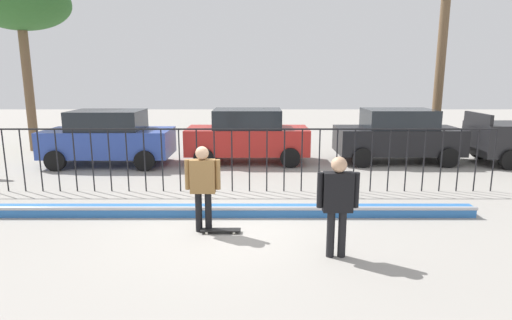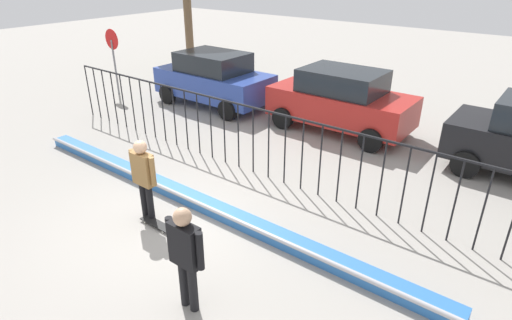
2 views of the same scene
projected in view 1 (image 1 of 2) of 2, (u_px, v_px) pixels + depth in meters
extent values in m
plane|color=#9E9991|center=(223.00, 229.00, 8.59)|extent=(60.00, 60.00, 0.00)
cube|color=#2D6BB7|center=(226.00, 211.00, 9.42)|extent=(11.00, 0.36, 0.22)
cylinder|color=#B2B2B7|center=(225.00, 209.00, 9.22)|extent=(11.00, 0.09, 0.09)
cylinder|color=black|center=(3.00, 160.00, 11.21)|extent=(0.04, 0.04, 1.71)
cylinder|color=black|center=(21.00, 160.00, 11.21)|extent=(0.04, 0.04, 1.71)
cylinder|color=black|center=(38.00, 160.00, 11.21)|extent=(0.04, 0.04, 1.71)
cylinder|color=black|center=(56.00, 160.00, 11.21)|extent=(0.04, 0.04, 1.71)
cylinder|color=black|center=(73.00, 160.00, 11.21)|extent=(0.04, 0.04, 1.71)
cylinder|color=black|center=(91.00, 160.00, 11.21)|extent=(0.04, 0.04, 1.71)
cylinder|color=black|center=(108.00, 160.00, 11.22)|extent=(0.04, 0.04, 1.71)
cylinder|color=black|center=(126.00, 160.00, 11.22)|extent=(0.04, 0.04, 1.71)
cylinder|color=black|center=(143.00, 160.00, 11.22)|extent=(0.04, 0.04, 1.71)
cylinder|color=black|center=(161.00, 160.00, 11.22)|extent=(0.04, 0.04, 1.71)
cylinder|color=black|center=(178.00, 160.00, 11.22)|extent=(0.04, 0.04, 1.71)
cylinder|color=black|center=(196.00, 160.00, 11.22)|extent=(0.04, 0.04, 1.71)
cylinder|color=black|center=(213.00, 160.00, 11.22)|extent=(0.04, 0.04, 1.71)
cylinder|color=black|center=(231.00, 160.00, 11.23)|extent=(0.04, 0.04, 1.71)
cylinder|color=black|center=(248.00, 160.00, 11.23)|extent=(0.04, 0.04, 1.71)
cylinder|color=black|center=(266.00, 160.00, 11.23)|extent=(0.04, 0.04, 1.71)
cylinder|color=black|center=(283.00, 160.00, 11.23)|extent=(0.04, 0.04, 1.71)
cylinder|color=black|center=(301.00, 160.00, 11.23)|extent=(0.04, 0.04, 1.71)
cylinder|color=black|center=(318.00, 160.00, 11.23)|extent=(0.04, 0.04, 1.71)
cylinder|color=black|center=(335.00, 160.00, 11.23)|extent=(0.04, 0.04, 1.71)
cylinder|color=black|center=(353.00, 160.00, 11.23)|extent=(0.04, 0.04, 1.71)
cylinder|color=black|center=(370.00, 160.00, 11.24)|extent=(0.04, 0.04, 1.71)
cylinder|color=black|center=(388.00, 160.00, 11.24)|extent=(0.04, 0.04, 1.71)
cylinder|color=black|center=(405.00, 160.00, 11.24)|extent=(0.04, 0.04, 1.71)
cylinder|color=black|center=(423.00, 160.00, 11.24)|extent=(0.04, 0.04, 1.71)
cylinder|color=black|center=(440.00, 160.00, 11.24)|extent=(0.04, 0.04, 1.71)
cylinder|color=black|center=(457.00, 160.00, 11.24)|extent=(0.04, 0.04, 1.71)
cylinder|color=black|center=(475.00, 160.00, 11.24)|extent=(0.04, 0.04, 1.71)
cylinder|color=black|center=(492.00, 160.00, 11.25)|extent=(0.04, 0.04, 1.71)
cube|color=black|center=(230.00, 129.00, 11.06)|extent=(14.00, 0.04, 0.04)
cylinder|color=black|center=(198.00, 212.00, 8.41)|extent=(0.14, 0.14, 0.81)
cylinder|color=black|center=(207.00, 212.00, 8.41)|extent=(0.14, 0.14, 0.81)
cube|color=olive|center=(201.00, 176.00, 8.26)|extent=(0.49, 0.21, 0.67)
sphere|color=tan|center=(201.00, 153.00, 8.17)|extent=(0.26, 0.26, 0.26)
cylinder|color=olive|center=(186.00, 175.00, 8.25)|extent=(0.11, 0.11, 0.60)
cylinder|color=olive|center=(217.00, 175.00, 8.25)|extent=(0.11, 0.11, 0.60)
cube|color=black|center=(219.00, 230.00, 8.38)|extent=(0.80, 0.20, 0.02)
cylinder|color=silver|center=(233.00, 230.00, 8.47)|extent=(0.05, 0.03, 0.05)
cylinder|color=silver|center=(233.00, 233.00, 8.32)|extent=(0.05, 0.03, 0.05)
cylinder|color=silver|center=(206.00, 230.00, 8.46)|extent=(0.05, 0.03, 0.05)
cylinder|color=silver|center=(205.00, 233.00, 8.32)|extent=(0.05, 0.03, 0.05)
cylinder|color=black|center=(329.00, 234.00, 7.24)|extent=(0.14, 0.14, 0.82)
cylinder|color=black|center=(341.00, 234.00, 7.24)|extent=(0.14, 0.14, 0.82)
cube|color=black|center=(337.00, 192.00, 7.09)|extent=(0.50, 0.21, 0.68)
sphere|color=tan|center=(338.00, 165.00, 6.99)|extent=(0.27, 0.27, 0.27)
cylinder|color=black|center=(319.00, 190.00, 7.08)|extent=(0.11, 0.11, 0.61)
cylinder|color=black|center=(355.00, 190.00, 7.08)|extent=(0.11, 0.11, 0.61)
cube|color=#2D479E|center=(108.00, 143.00, 14.56)|extent=(4.30, 1.90, 0.90)
cube|color=#1E2328|center=(106.00, 120.00, 14.40)|extent=(2.37, 1.71, 0.66)
cylinder|color=black|center=(157.00, 150.00, 15.58)|extent=(0.68, 0.22, 0.68)
cylinder|color=black|center=(143.00, 161.00, 13.72)|extent=(0.68, 0.22, 0.68)
cylinder|color=black|center=(78.00, 150.00, 15.57)|extent=(0.68, 0.22, 0.68)
cylinder|color=black|center=(54.00, 161.00, 13.71)|extent=(0.68, 0.22, 0.68)
cube|color=#B2231E|center=(246.00, 140.00, 15.05)|extent=(4.30, 1.90, 0.90)
cube|color=#1E2328|center=(246.00, 119.00, 14.90)|extent=(2.37, 1.71, 0.66)
cylinder|color=black|center=(285.00, 148.00, 16.08)|extent=(0.68, 0.22, 0.68)
cylinder|color=black|center=(289.00, 158.00, 14.22)|extent=(0.68, 0.22, 0.68)
cylinder|color=black|center=(209.00, 148.00, 16.07)|extent=(0.68, 0.22, 0.68)
cylinder|color=black|center=(203.00, 158.00, 14.21)|extent=(0.68, 0.22, 0.68)
cube|color=black|center=(396.00, 140.00, 15.08)|extent=(4.30, 1.90, 0.90)
cube|color=#1E2328|center=(397.00, 118.00, 14.92)|extent=(2.37, 1.71, 0.66)
cylinder|color=black|center=(425.00, 148.00, 16.11)|extent=(0.68, 0.22, 0.68)
cylinder|color=black|center=(447.00, 158.00, 14.24)|extent=(0.68, 0.22, 0.68)
cylinder|color=black|center=(349.00, 148.00, 16.10)|extent=(0.68, 0.22, 0.68)
cylinder|color=black|center=(361.00, 158.00, 14.24)|extent=(0.68, 0.22, 0.68)
cube|color=black|center=(477.00, 118.00, 14.58)|extent=(0.12, 1.75, 0.36)
cylinder|color=black|center=(478.00, 150.00, 15.77)|extent=(0.68, 0.22, 0.68)
cylinder|color=black|center=(508.00, 160.00, 13.91)|extent=(0.68, 0.22, 0.68)
cylinder|color=brown|center=(439.00, 64.00, 16.89)|extent=(0.36, 0.36, 7.01)
cylinder|color=brown|center=(27.00, 92.00, 17.01)|extent=(0.36, 0.36, 4.80)
ellipsoid|color=#2D6028|center=(18.00, 2.00, 16.32)|extent=(3.79, 3.79, 2.08)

